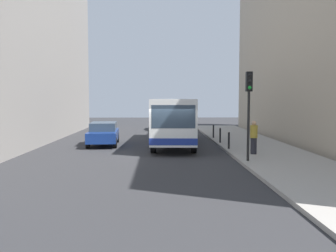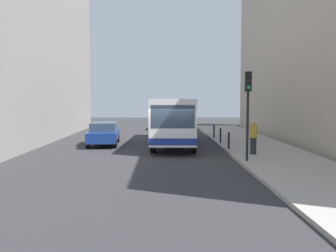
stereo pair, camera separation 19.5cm
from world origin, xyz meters
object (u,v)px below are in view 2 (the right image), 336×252
(bollard_near, at_px, (229,141))
(bollard_far, at_px, (214,131))
(traffic_light, at_px, (248,99))
(bollard_mid, at_px, (220,135))
(car_beside_bus, at_px, (104,133))
(car_behind_bus, at_px, (164,121))
(pedestrian_near_signal, at_px, (253,137))
(bus, at_px, (174,118))

(bollard_near, relative_size, bollard_far, 1.00)
(traffic_light, distance_m, bollard_mid, 7.58)
(car_beside_bus, distance_m, car_behind_bus, 12.99)
(bollard_near, height_order, pedestrian_near_signal, pedestrian_near_signal)
(car_behind_bus, xyz_separation_m, bollard_mid, (3.67, -12.38, -0.16))
(bollard_mid, distance_m, pedestrian_near_signal, 5.16)
(bollard_near, bearing_deg, car_behind_bus, 103.40)
(car_beside_bus, height_order, car_behind_bus, same)
(bus, height_order, bollard_near, bus)
(pedestrian_near_signal, bearing_deg, car_behind_bus, -12.39)
(bus, distance_m, car_beside_bus, 4.73)
(bus, distance_m, bollard_near, 4.75)
(bollard_far, distance_m, pedestrian_near_signal, 8.14)
(traffic_light, distance_m, bollard_far, 10.48)
(car_behind_bus, relative_size, bollard_near, 4.71)
(pedestrian_near_signal, bearing_deg, bollard_near, -3.23)
(car_behind_bus, height_order, pedestrian_near_signal, pedestrian_near_signal)
(car_beside_bus, xyz_separation_m, bollard_far, (7.63, 3.00, -0.16))
(bollard_near, height_order, bollard_far, same)
(traffic_light, bearing_deg, car_behind_bus, 100.90)
(car_behind_bus, bearing_deg, bus, 95.64)
(car_behind_bus, bearing_deg, car_beside_bus, 74.78)
(bollard_mid, bearing_deg, pedestrian_near_signal, -79.85)
(bus, height_order, pedestrian_near_signal, bus)
(traffic_light, height_order, bollard_far, traffic_light)
(bollard_far, height_order, pedestrian_near_signal, pedestrian_near_signal)
(traffic_light, relative_size, bollard_mid, 4.32)
(traffic_light, relative_size, bollard_near, 4.32)
(traffic_light, xyz_separation_m, pedestrian_near_signal, (0.81, 2.13, -1.99))
(car_behind_bus, height_order, bollard_mid, car_behind_bus)
(bollard_mid, height_order, pedestrian_near_signal, pedestrian_near_signal)
(bus, relative_size, traffic_light, 2.71)
(bus, bearing_deg, pedestrian_near_signal, 127.92)
(car_beside_bus, distance_m, bollard_near, 8.21)
(car_beside_bus, bearing_deg, bollard_mid, 176.08)
(bollard_near, bearing_deg, bollard_mid, 90.00)
(traffic_light, bearing_deg, pedestrian_near_signal, 69.22)
(bollard_near, xyz_separation_m, bollard_far, (0.00, 6.03, 0.00))
(car_beside_bus, bearing_deg, car_behind_bus, -111.59)
(bollard_mid, bearing_deg, car_beside_bus, 179.92)
(car_behind_bus, distance_m, bollard_mid, 12.91)
(traffic_light, bearing_deg, bus, 112.14)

